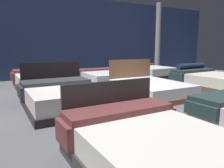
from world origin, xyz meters
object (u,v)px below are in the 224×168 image
object	(u,v)px
bed_6	(150,89)
bed_7	(209,80)
bed_10	(103,77)
support_pillar	(158,39)
bed_5	(63,96)
bed_1	(149,147)
bed_9	(40,80)
bed_11	(149,72)

from	to	relation	value
bed_6	bed_7	bearing A→B (deg)	-0.23
bed_10	support_pillar	size ratio (longest dim) A/B	0.59
bed_5	bed_6	distance (m)	2.49
bed_1	bed_7	size ratio (longest dim) A/B	0.93
bed_1	bed_5	world-z (taller)	bed_5
support_pillar	bed_6	bearing A→B (deg)	-132.96
bed_6	support_pillar	world-z (taller)	support_pillar
bed_1	bed_9	bearing A→B (deg)	90.18
bed_5	support_pillar	bearing A→B (deg)	33.73
bed_10	bed_11	distance (m)	2.34
bed_5	bed_9	size ratio (longest dim) A/B	1.07
bed_6	support_pillar	bearing A→B (deg)	48.62
bed_5	bed_6	world-z (taller)	bed_5
bed_1	bed_10	distance (m)	6.24
bed_1	support_pillar	bearing A→B (deg)	48.51
bed_11	support_pillar	xyz separation A→B (m)	(1.47, 1.19, 1.50)
bed_5	bed_10	world-z (taller)	bed_5
bed_6	bed_11	world-z (taller)	bed_6
bed_6	support_pillar	size ratio (longest dim) A/B	0.63
bed_6	bed_11	size ratio (longest dim) A/B	1.10
bed_1	bed_5	xyz separation A→B (m)	(-0.08, 2.94, 0.00)
bed_9	support_pillar	xyz separation A→B (m)	(6.21, 1.27, 1.49)
bed_5	bed_6	xyz separation A→B (m)	(2.49, -0.04, -0.06)
bed_1	bed_5	bearing A→B (deg)	91.70
bed_1	bed_11	distance (m)	7.49
bed_9	bed_11	world-z (taller)	bed_9
bed_1	bed_6	size ratio (longest dim) A/B	0.90
support_pillar	bed_11	bearing A→B (deg)	-140.87
bed_1	bed_6	world-z (taller)	bed_6
bed_5	bed_10	bearing A→B (deg)	49.57
bed_5	bed_7	xyz separation A→B (m)	(4.88, -0.12, 0.01)
bed_9	bed_7	bearing A→B (deg)	-30.02
bed_9	bed_11	xyz separation A→B (m)	(4.74, 0.08, -0.01)
bed_7	support_pillar	world-z (taller)	support_pillar
bed_10	bed_9	bearing A→B (deg)	-178.53
bed_1	bed_10	world-z (taller)	bed_1
bed_7	support_pillar	xyz separation A→B (m)	(1.41, 4.16, 1.48)
bed_7	bed_10	size ratio (longest dim) A/B	1.02
bed_9	bed_10	world-z (taller)	bed_9
bed_5	bed_7	size ratio (longest dim) A/B	0.99
bed_10	bed_6	bearing A→B (deg)	-89.55
bed_6	bed_7	xyz separation A→B (m)	(2.39, -0.08, 0.06)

